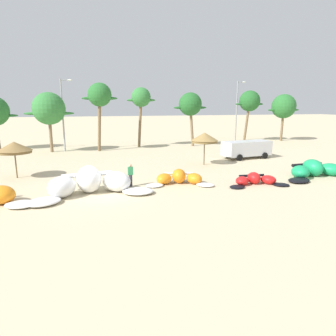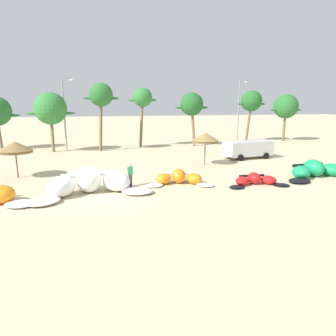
# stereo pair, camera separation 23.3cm
# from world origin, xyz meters

# --- Properties ---
(ground_plane) EXTENTS (260.00, 260.00, 0.00)m
(ground_plane) POSITION_xyz_m (0.00, 0.00, 0.00)
(ground_plane) COLOR beige
(kite_left) EXTENTS (8.06, 4.24, 1.78)m
(kite_left) POSITION_xyz_m (-0.93, -0.00, 0.68)
(kite_left) COLOR white
(kite_left) RESTS_ON ground
(kite_left_of_center) EXTENTS (5.03, 2.90, 1.06)m
(kite_left_of_center) POSITION_xyz_m (5.38, 0.95, 0.40)
(kite_left_of_center) COLOR white
(kite_left_of_center) RESTS_ON ground
(kite_center) EXTENTS (4.69, 2.33, 0.85)m
(kite_center) POSITION_xyz_m (10.66, -0.62, 0.33)
(kite_center) COLOR black
(kite_center) RESTS_ON ground
(kite_right_of_center) EXTENTS (7.13, 3.46, 1.35)m
(kite_right_of_center) POSITION_xyz_m (16.59, 0.28, 0.52)
(kite_right_of_center) COLOR black
(kite_right_of_center) RESTS_ON ground
(beach_umbrella_near_van) EXTENTS (2.63, 2.63, 2.87)m
(beach_umbrella_near_van) POSITION_xyz_m (-6.45, 6.01, 2.42)
(beach_umbrella_near_van) COLOR brown
(beach_umbrella_near_van) RESTS_ON ground
(beach_umbrella_middle) EXTENTS (2.59, 2.59, 3.09)m
(beach_umbrella_middle) POSITION_xyz_m (9.76, 7.17, 2.62)
(beach_umbrella_middle) COLOR brown
(beach_umbrella_middle) RESTS_ON ground
(parked_van) EXTENTS (5.42, 2.78, 1.84)m
(parked_van) POSITION_xyz_m (15.37, 9.39, 1.09)
(parked_van) COLOR silver
(parked_van) RESTS_ON ground
(person_near_kites) EXTENTS (0.36, 0.24, 1.62)m
(person_near_kites) POSITION_xyz_m (1.86, 1.13, 0.82)
(person_near_kites) COLOR #383842
(person_near_kites) RESTS_ON ground
(palm_left_of_gap) EXTENTS (5.73, 3.82, 7.10)m
(palm_left_of_gap) POSITION_xyz_m (-5.14, 19.43, 5.15)
(palm_left_of_gap) COLOR #7F6647
(palm_left_of_gap) RESTS_ON ground
(palm_center_left) EXTENTS (4.25, 2.84, 8.24)m
(palm_center_left) POSITION_xyz_m (0.77, 18.79, 6.68)
(palm_center_left) COLOR brown
(palm_center_left) RESTS_ON ground
(palm_center_right) EXTENTS (3.85, 2.57, 7.89)m
(palm_center_right) POSITION_xyz_m (6.25, 21.36, 6.44)
(palm_center_right) COLOR brown
(palm_center_right) RESTS_ON ground
(palm_right_of_gap) EXTENTS (4.67, 3.12, 7.26)m
(palm_right_of_gap) POSITION_xyz_m (12.77, 20.21, 5.62)
(palm_right_of_gap) COLOR #7F6647
(palm_right_of_gap) RESTS_ON ground
(palm_right) EXTENTS (4.71, 3.14, 7.74)m
(palm_right) POSITION_xyz_m (23.36, 23.21, 6.08)
(palm_right) COLOR brown
(palm_right) RESTS_ON ground
(palm_rightmost) EXTENTS (5.59, 3.73, 7.23)m
(palm_rightmost) POSITION_xyz_m (28.90, 22.47, 5.32)
(palm_rightmost) COLOR brown
(palm_rightmost) RESTS_ON ground
(lamppost_west_center) EXTENTS (1.42, 0.24, 8.64)m
(lamppost_west_center) POSITION_xyz_m (-3.52, 19.57, 4.81)
(lamppost_west_center) COLOR gray
(lamppost_west_center) RESTS_ON ground
(lamppost_east_center) EXTENTS (1.42, 0.24, 9.16)m
(lamppost_east_center) POSITION_xyz_m (21.82, 24.14, 5.08)
(lamppost_east_center) COLOR gray
(lamppost_east_center) RESTS_ON ground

